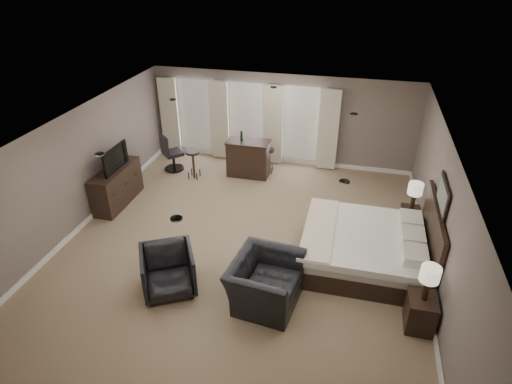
% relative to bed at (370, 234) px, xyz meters
% --- Properties ---
extents(room, '(7.60, 8.60, 2.64)m').
position_rel_bed_xyz_m(room, '(-2.58, 0.04, 0.56)').
color(room, '#826E52').
rests_on(room, ground).
extents(window_bay, '(5.25, 0.20, 2.30)m').
position_rel_bed_xyz_m(window_bay, '(-3.58, 4.15, 0.46)').
color(window_bay, silver).
rests_on(window_bay, room).
extents(bed, '(2.34, 2.23, 1.49)m').
position_rel_bed_xyz_m(bed, '(0.00, 0.00, 0.00)').
color(bed, silver).
rests_on(bed, ground).
extents(nightstand_near, '(0.46, 0.56, 0.61)m').
position_rel_bed_xyz_m(nightstand_near, '(0.89, -1.45, -0.44)').
color(nightstand_near, black).
rests_on(nightstand_near, ground).
extents(nightstand_far, '(0.41, 0.50, 0.55)m').
position_rel_bed_xyz_m(nightstand_far, '(0.89, 1.45, -0.47)').
color(nightstand_far, black).
rests_on(nightstand_far, ground).
extents(lamp_near, '(0.31, 0.31, 0.65)m').
position_rel_bed_xyz_m(lamp_near, '(0.89, -1.45, 0.19)').
color(lamp_near, beige).
rests_on(lamp_near, nightstand_near).
extents(lamp_far, '(0.31, 0.31, 0.65)m').
position_rel_bed_xyz_m(lamp_far, '(0.89, 1.45, 0.13)').
color(lamp_far, beige).
rests_on(lamp_far, nightstand_far).
extents(wall_art, '(0.04, 0.96, 0.56)m').
position_rel_bed_xyz_m(wall_art, '(1.12, 0.00, 1.01)').
color(wall_art, slate).
rests_on(wall_art, room).
extents(dresser, '(0.52, 1.61, 0.94)m').
position_rel_bed_xyz_m(dresser, '(-6.03, 0.98, -0.28)').
color(dresser, black).
rests_on(dresser, ground).
extents(tv, '(0.58, 1.01, 0.13)m').
position_rel_bed_xyz_m(tv, '(-6.03, 0.98, 0.26)').
color(tv, black).
rests_on(tv, dresser).
extents(armchair_near, '(1.01, 1.40, 1.14)m').
position_rel_bed_xyz_m(armchair_near, '(-1.74, -1.46, -0.17)').
color(armchair_near, black).
rests_on(armchair_near, ground).
extents(armchair_far, '(1.23, 1.21, 0.95)m').
position_rel_bed_xyz_m(armchair_far, '(-3.52, -1.62, -0.27)').
color(armchair_far, black).
rests_on(armchair_far, ground).
extents(bar_counter, '(1.17, 0.61, 1.02)m').
position_rel_bed_xyz_m(bar_counter, '(-3.27, 3.21, -0.23)').
color(bar_counter, black).
rests_on(bar_counter, ground).
extents(bar_stool_left, '(0.48, 0.48, 0.81)m').
position_rel_bed_xyz_m(bar_stool_left, '(-4.69, 2.67, -0.34)').
color(bar_stool_left, black).
rests_on(bar_stool_left, ground).
extents(bar_stool_right, '(0.41, 0.41, 0.71)m').
position_rel_bed_xyz_m(bar_stool_right, '(-2.77, 3.49, -0.39)').
color(bar_stool_right, black).
rests_on(bar_stool_right, ground).
extents(desk_chair, '(0.78, 0.78, 1.08)m').
position_rel_bed_xyz_m(desk_chair, '(-5.43, 3.02, -0.21)').
color(desk_chair, black).
rests_on(desk_chair, ground).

